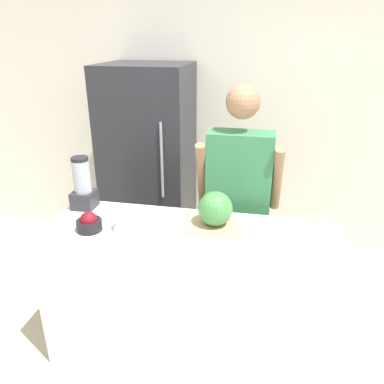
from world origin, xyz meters
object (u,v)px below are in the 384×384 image
bowl_cream (122,222)px  blender (83,186)px  watermelon (215,209)px  bowl_cherries (89,223)px  person (238,204)px  refrigerator (150,166)px

bowl_cream → blender: (-0.37, 0.25, 0.11)m
watermelon → bowl_cream: watermelon is taller
bowl_cream → blender: size_ratio=0.31×
watermelon → bowl_cherries: bearing=-165.0°
person → bowl_cherries: bearing=-143.1°
bowl_cherries → blender: size_ratio=0.43×
bowl_cherries → blender: blender is taller
blender → watermelon: bearing=-6.1°
person → watermelon: 0.49m
watermelon → bowl_cherries: (-0.75, -0.20, -0.07)m
person → blender: person is taller
watermelon → blender: (-0.93, 0.10, 0.04)m
refrigerator → blender: 1.07m
watermelon → bowl_cherries: 0.78m
person → watermelon: (-0.11, -0.44, 0.16)m
refrigerator → person: bearing=-37.9°
person → refrigerator: bearing=142.1°
person → bowl_cherries: size_ratio=11.37×
refrigerator → bowl_cream: 1.31m
watermelon → blender: blender is taller
bowl_cherries → blender: 0.37m
refrigerator → bowl_cherries: size_ratio=11.79×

